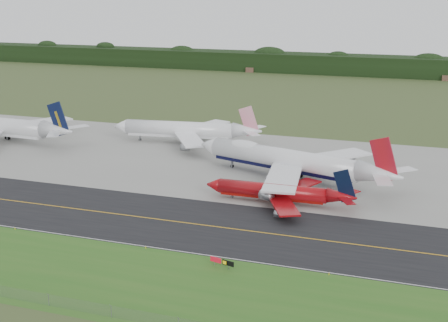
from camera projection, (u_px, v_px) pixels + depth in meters
ground at (188, 217)px, 148.12m from camera, size 600.00×600.00×0.00m
grass_verge at (117, 279)px, 116.23m from camera, size 400.00×30.00×0.01m
taxiway at (182, 222)px, 144.48m from camera, size 400.00×32.00×0.02m
apron at (250, 162)px, 194.59m from camera, size 400.00×78.00×0.01m
taxiway_centreline at (182, 222)px, 144.47m from camera, size 400.00×0.40×0.00m
taxiway_edge_line at (153, 247)px, 130.35m from camera, size 400.00×0.25×0.00m
perimeter_fence at (79, 306)px, 104.10m from camera, size 320.00×0.10×320.00m
horizon_treeline at (351, 66)px, 396.11m from camera, size 700.00×25.00×12.00m
jet_ba_747 at (290, 160)px, 176.06m from camera, size 63.38×51.27×16.26m
jet_red_737 at (280, 192)px, 156.70m from camera, size 38.66×31.64×10.47m
jet_star_tail at (187, 130)px, 218.13m from camera, size 53.46×44.37×14.10m
taxiway_sign at (222, 262)px, 120.58m from camera, size 5.25×1.53×1.79m
edge_marker_left at (15, 229)px, 140.03m from camera, size 0.16×0.16×0.50m
edge_marker_center at (146, 247)px, 129.76m from camera, size 0.16×0.16×0.50m
edge_marker_right at (329, 274)px, 117.67m from camera, size 0.16×0.16×0.50m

